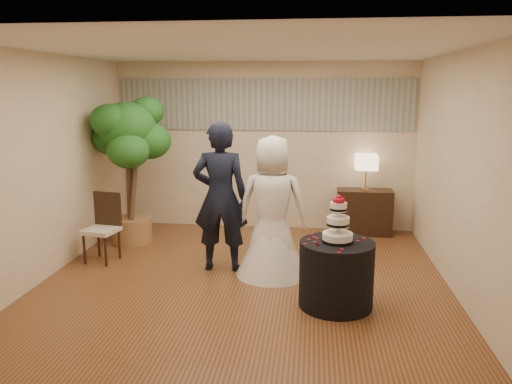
# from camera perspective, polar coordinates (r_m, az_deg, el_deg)

# --- Properties ---
(floor) EXTENTS (5.00, 5.00, 0.00)m
(floor) POSITION_cam_1_polar(r_m,az_deg,el_deg) (6.38, -1.32, -9.99)
(floor) COLOR brown
(floor) RESTS_ON ground
(ceiling) EXTENTS (5.00, 5.00, 0.00)m
(ceiling) POSITION_cam_1_polar(r_m,az_deg,el_deg) (5.94, -1.46, 15.98)
(ceiling) COLOR white
(ceiling) RESTS_ON wall_back
(wall_back) EXTENTS (5.00, 0.06, 2.80)m
(wall_back) POSITION_cam_1_polar(r_m,az_deg,el_deg) (8.46, 0.96, 5.22)
(wall_back) COLOR beige
(wall_back) RESTS_ON ground
(wall_front) EXTENTS (5.00, 0.06, 2.80)m
(wall_front) POSITION_cam_1_polar(r_m,az_deg,el_deg) (3.60, -6.90, -3.86)
(wall_front) COLOR beige
(wall_front) RESTS_ON ground
(wall_left) EXTENTS (0.06, 5.00, 2.80)m
(wall_left) POSITION_cam_1_polar(r_m,az_deg,el_deg) (6.81, -22.74, 2.71)
(wall_left) COLOR beige
(wall_left) RESTS_ON ground
(wall_right) EXTENTS (0.06, 5.00, 2.80)m
(wall_right) POSITION_cam_1_polar(r_m,az_deg,el_deg) (6.18, 22.26, 1.91)
(wall_right) COLOR beige
(wall_right) RESTS_ON ground
(mural_border) EXTENTS (4.90, 0.02, 0.85)m
(mural_border) POSITION_cam_1_polar(r_m,az_deg,el_deg) (8.39, 0.96, 9.96)
(mural_border) COLOR #979A8E
(mural_border) RESTS_ON wall_back
(groom) EXTENTS (0.74, 0.51, 1.96)m
(groom) POSITION_cam_1_polar(r_m,az_deg,el_deg) (6.48, -4.09, -0.58)
(groom) COLOR black
(groom) RESTS_ON floor
(bride) EXTENTS (0.98, 0.98, 1.80)m
(bride) POSITION_cam_1_polar(r_m,az_deg,el_deg) (6.30, 1.88, -1.66)
(bride) COLOR white
(bride) RESTS_ON floor
(cake_table) EXTENTS (0.99, 0.99, 0.73)m
(cake_table) POSITION_cam_1_polar(r_m,az_deg,el_deg) (5.61, 9.16, -9.24)
(cake_table) COLOR black
(cake_table) RESTS_ON floor
(wedding_cake) EXTENTS (0.33, 0.33, 0.52)m
(wedding_cake) POSITION_cam_1_polar(r_m,az_deg,el_deg) (5.42, 9.37, -3.01)
(wedding_cake) COLOR white
(wedding_cake) RESTS_ON cake_table
(console) EXTENTS (0.89, 0.40, 0.74)m
(console) POSITION_cam_1_polar(r_m,az_deg,el_deg) (8.39, 12.26, -2.25)
(console) COLOR black
(console) RESTS_ON floor
(table_lamp) EXTENTS (0.35, 0.35, 0.58)m
(table_lamp) POSITION_cam_1_polar(r_m,az_deg,el_deg) (8.26, 12.45, 2.20)
(table_lamp) COLOR #CAB485
(table_lamp) RESTS_ON console
(ficus_tree) EXTENTS (1.11, 1.11, 2.29)m
(ficus_tree) POSITION_cam_1_polar(r_m,az_deg,el_deg) (7.84, -14.31, 2.46)
(ficus_tree) COLOR #22601E
(ficus_tree) RESTS_ON floor
(side_chair) EXTENTS (0.51, 0.53, 0.95)m
(side_chair) POSITION_cam_1_polar(r_m,az_deg,el_deg) (7.20, -17.31, -3.99)
(side_chair) COLOR black
(side_chair) RESTS_ON floor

